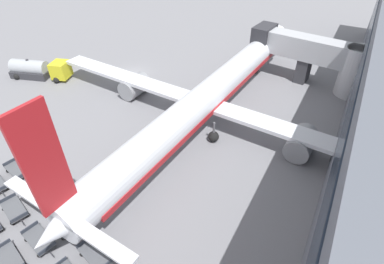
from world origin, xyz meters
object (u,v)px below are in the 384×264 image
fuel_tanker_primary (38,70)px  baggage_dolly_row_mid_a_col_c (39,240)px  airplane (210,95)px  baggage_dolly_row_mid_b_col_d (96,255)px  baggage_dolly_row_mid_a_col_b (14,210)px  baggage_dolly_row_mid_b_col_a (18,170)px  baggage_dolly_row_mid_b_col_c (63,223)px  baggage_dolly_row_near_col_c (9,260)px  baggage_dolly_row_mid_b_col_b (39,194)px

fuel_tanker_primary → baggage_dolly_row_mid_a_col_c: (23.39, -18.89, -0.76)m
airplane → baggage_dolly_row_mid_b_col_d: bearing=-87.7°
baggage_dolly_row_mid_a_col_c → baggage_dolly_row_mid_a_col_b: bearing=168.0°
baggage_dolly_row_mid_b_col_a → baggage_dolly_row_mid_b_col_d: bearing=-12.7°
baggage_dolly_row_mid_a_col_c → baggage_dolly_row_mid_b_col_d: size_ratio=1.00×
baggage_dolly_row_mid_b_col_c → airplane: bearing=80.3°
baggage_dolly_row_near_col_c → baggage_dolly_row_mid_b_col_a: bearing=140.6°
fuel_tanker_primary → baggage_dolly_row_mid_b_col_d: 33.23m
airplane → baggage_dolly_row_mid_b_col_c: size_ratio=13.09×
airplane → baggage_dolly_row_mid_b_col_c: (-3.40, -19.87, -2.70)m
fuel_tanker_primary → baggage_dolly_row_mid_b_col_c: 29.27m
baggage_dolly_row_mid_b_col_d → baggage_dolly_row_mid_b_col_b: bearing=167.5°
fuel_tanker_primary → baggage_dolly_row_mid_b_col_d: size_ratio=2.57×
baggage_dolly_row_mid_a_col_b → baggage_dolly_row_mid_a_col_c: 4.35m
airplane → baggage_dolly_row_mid_a_col_b: size_ratio=13.12×
baggage_dolly_row_near_col_c → baggage_dolly_row_mid_b_col_a: same height
airplane → baggage_dolly_row_mid_b_col_a: size_ratio=13.07×
fuel_tanker_primary → baggage_dolly_row_mid_a_col_c: bearing=-38.9°
baggage_dolly_row_mid_b_col_c → baggage_dolly_row_mid_b_col_b: bearing=165.5°
fuel_tanker_primary → baggage_dolly_row_mid_b_col_a: fuel_tanker_primary is taller
baggage_dolly_row_mid_b_col_b → baggage_dolly_row_mid_b_col_c: size_ratio=1.00×
baggage_dolly_row_near_col_c → baggage_dolly_row_mid_a_col_c: same height
baggage_dolly_row_mid_a_col_b → baggage_dolly_row_mid_b_col_c: (4.74, 1.06, 0.00)m
baggage_dolly_row_mid_b_col_c → baggage_dolly_row_mid_b_col_d: (4.24, -0.78, 0.00)m
baggage_dolly_row_mid_a_col_b → baggage_dolly_row_near_col_c: bearing=-39.8°
baggage_dolly_row_mid_a_col_b → baggage_dolly_row_mid_b_col_b: (0.37, 2.20, 0.00)m
fuel_tanker_primary → baggage_dolly_row_mid_b_col_a: (15.18, -14.79, -0.76)m
airplane → fuel_tanker_primary: size_ratio=5.09×
airplane → baggage_dolly_row_mid_a_col_b: airplane is taller
baggage_dolly_row_near_col_c → baggage_dolly_row_mid_b_col_a: (-7.66, 6.29, 0.00)m
baggage_dolly_row_near_col_c → baggage_dolly_row_mid_a_col_c: (0.55, 2.19, 0.00)m
baggage_dolly_row_mid_b_col_d → fuel_tanker_primary: bearing=147.8°
baggage_dolly_row_mid_b_col_a → baggage_dolly_row_mid_b_col_c: 8.95m
fuel_tanker_primary → baggage_dolly_row_near_col_c: size_ratio=2.57×
baggage_dolly_row_mid_a_col_c → baggage_dolly_row_mid_b_col_c: bearing=76.3°
airplane → baggage_dolly_row_mid_a_col_c: 22.34m
fuel_tanker_primary → baggage_dolly_row_mid_a_col_b: (19.13, -17.99, -0.76)m
airplane → fuel_tanker_primary: bearing=-173.9°
baggage_dolly_row_mid_b_col_b → baggage_dolly_row_mid_b_col_d: size_ratio=1.00×
baggage_dolly_row_mid_b_col_c → baggage_dolly_row_near_col_c: bearing=-103.9°
baggage_dolly_row_mid_b_col_a → baggage_dolly_row_mid_b_col_c: bearing=-13.8°
baggage_dolly_row_mid_b_col_a → baggage_dolly_row_mid_b_col_d: 13.26m
baggage_dolly_row_mid_a_col_b → baggage_dolly_row_mid_b_col_a: same height
baggage_dolly_row_mid_a_col_b → baggage_dolly_row_mid_b_col_d: size_ratio=1.00×
baggage_dolly_row_near_col_c → airplane: bearing=79.6°
airplane → baggage_dolly_row_near_col_c: bearing=-100.4°
baggage_dolly_row_mid_a_col_c → baggage_dolly_row_mid_b_col_d: same height
baggage_dolly_row_near_col_c → baggage_dolly_row_mid_a_col_b: 4.83m
baggage_dolly_row_mid_a_col_b → baggage_dolly_row_mid_b_col_b: bearing=80.6°
baggage_dolly_row_mid_a_col_c → airplane: bearing=79.9°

